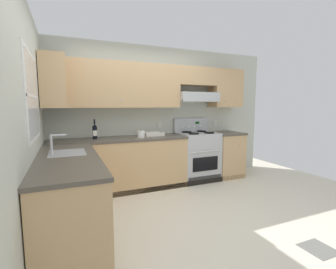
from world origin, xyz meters
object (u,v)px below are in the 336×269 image
bowl (154,134)px  paper_towel_roll (141,134)px  stove (197,156)px  wine_bottle (95,131)px

bowl → paper_towel_roll: (-0.29, -0.17, 0.04)m
stove → bowl: size_ratio=3.40×
stove → wine_bottle: (-1.91, 0.05, 0.56)m
stove → bowl: bearing=175.2°
wine_bottle → bowl: (1.03, 0.03, -0.11)m
stove → wine_bottle: bearing=178.6°
bowl → paper_towel_roll: 0.33m
bowl → paper_towel_roll: paper_towel_roll is taller
wine_bottle → bowl: wine_bottle is taller
stove → paper_towel_roll: stove is taller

